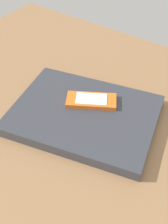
# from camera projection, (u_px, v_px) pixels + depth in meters

# --- Properties ---
(desk_surface) EXTENTS (1.20, 0.80, 0.03)m
(desk_surface) POSITION_uv_depth(u_px,v_px,m) (113.00, 142.00, 0.62)
(desk_surface) COLOR olive
(desk_surface) RESTS_ON ground
(laptop_closed) EXTENTS (0.35, 0.29, 0.02)m
(laptop_closed) POSITION_uv_depth(u_px,v_px,m) (84.00, 115.00, 0.64)
(laptop_closed) COLOR #33353D
(laptop_closed) RESTS_ON desk_surface
(cell_phone_on_laptop) EXTENTS (0.12, 0.10, 0.01)m
(cell_phone_on_laptop) POSITION_uv_depth(u_px,v_px,m) (91.00, 101.00, 0.65)
(cell_phone_on_laptop) COLOR orange
(cell_phone_on_laptop) RESTS_ON laptop_closed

